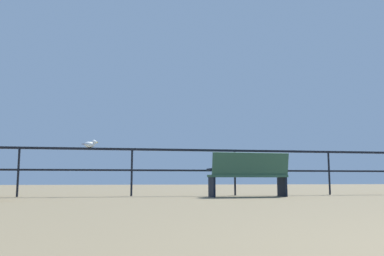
# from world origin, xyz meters

# --- Properties ---
(pier_railing) EXTENTS (18.54, 0.05, 1.03)m
(pier_railing) POSITION_xyz_m (0.00, 8.69, 0.77)
(pier_railing) COLOR black
(pier_railing) RESTS_ON ground_plane
(bench_near_left) EXTENTS (1.64, 0.68, 0.90)m
(bench_near_left) POSITION_xyz_m (0.04, 7.82, 0.49)
(bench_near_left) COLOR #2D5440
(bench_near_left) RESTS_ON ground_plane
(seagull_on_rail) EXTENTS (0.35, 0.22, 0.17)m
(seagull_on_rail) POSITION_xyz_m (-3.20, 8.69, 1.11)
(seagull_on_rail) COLOR white
(seagull_on_rail) RESTS_ON pier_railing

